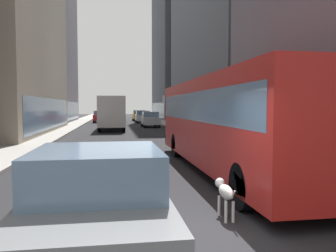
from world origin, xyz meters
name	(u,v)px	position (x,y,z in m)	size (l,w,h in m)	color
ground_plane	(123,125)	(0.00, 35.00, 0.00)	(120.00, 120.00, 0.00)	#232326
sidewalk_left	(73,125)	(-5.70, 35.00, 0.07)	(2.40, 110.00, 0.15)	#9E9991
sidewalk_right	(170,124)	(5.70, 35.00, 0.07)	(2.40, 110.00, 0.15)	#ADA89E
building_left_far	(30,44)	(-11.90, 42.31, 10.36)	(10.61, 17.11, 20.73)	slate
building_right_far	(191,2)	(11.90, 51.24, 19.68)	(11.33, 17.15, 39.38)	#4C515B
transit_bus	(229,118)	(2.80, 5.52, 1.78)	(2.78, 11.53, 3.05)	red
car_silver_sedan	(150,119)	(2.80, 30.43, 0.82)	(1.71, 3.94, 1.62)	#B7BABF
car_red_coupe	(101,116)	(-2.80, 41.83, 0.82)	(1.87, 4.06, 1.62)	red
car_white_van	(143,117)	(2.80, 40.11, 0.82)	(1.83, 4.24, 1.62)	silver
car_blue_hatchback	(112,118)	(-1.20, 35.14, 0.83)	(1.90, 4.62, 1.62)	#4C6BB7
car_yellow_taxi	(139,115)	(2.80, 46.55, 0.82)	(1.93, 3.92, 1.62)	yellow
car_grey_wagon	(99,206)	(-1.20, -0.70, 0.82)	(1.74, 3.96, 1.62)	slate
box_truck	(112,112)	(-1.20, 26.17, 1.67)	(2.30, 7.50, 3.05)	silver
dalmatian_dog	(225,192)	(1.13, 0.93, 0.51)	(0.22, 0.96, 0.72)	white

